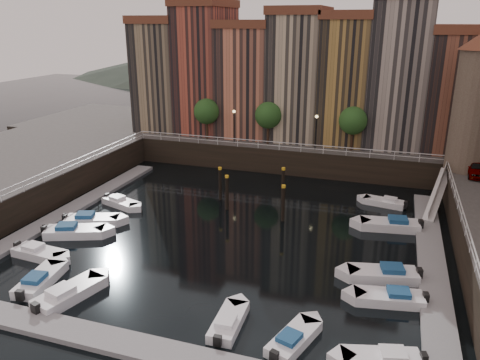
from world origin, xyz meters
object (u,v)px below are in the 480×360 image
(gangway, at_px, (438,192))
(boat_left_1, at_px, (74,232))
(corner_tower, at_px, (479,99))
(car_a, at_px, (477,169))
(boat_left_2, at_px, (91,220))
(boat_left_0, at_px, (39,253))
(mooring_pilings, at_px, (253,191))

(gangway, height_order, boat_left_1, gangway)
(corner_tower, xyz_separation_m, car_a, (0.54, -2.02, -6.43))
(gangway, relative_size, boat_left_2, 1.64)
(corner_tower, xyz_separation_m, boat_left_0, (-32.64, -24.40, -9.84))
(boat_left_0, relative_size, boat_left_2, 0.91)
(mooring_pilings, distance_m, boat_left_2, 15.24)
(gangway, xyz_separation_m, mooring_pilings, (-17.01, -4.82, -0.27))
(corner_tower, distance_m, mooring_pilings, 23.58)
(boat_left_2, relative_size, car_a, 1.13)
(corner_tower, distance_m, car_a, 6.76)
(mooring_pilings, xyz_separation_m, boat_left_2, (-12.60, -8.48, -1.26))
(boat_left_2, xyz_separation_m, car_a, (33.05, 15.78, 3.38))
(boat_left_1, distance_m, car_a, 37.90)
(gangway, height_order, boat_left_2, gangway)
(mooring_pilings, relative_size, car_a, 1.71)
(boat_left_0, distance_m, boat_left_1, 4.02)
(gangway, xyz_separation_m, boat_left_2, (-29.61, -13.30, -1.53))
(mooring_pilings, height_order, car_a, car_a)
(corner_tower, relative_size, mooring_pilings, 1.80)
(gangway, relative_size, boat_left_1, 1.58)
(boat_left_0, bearing_deg, car_a, 38.17)
(gangway, distance_m, boat_left_2, 32.49)
(corner_tower, relative_size, boat_left_2, 2.72)
(mooring_pilings, bearing_deg, boat_left_1, -138.59)
(boat_left_1, bearing_deg, gangway, 6.62)
(mooring_pilings, bearing_deg, car_a, 19.65)
(boat_left_1, bearing_deg, boat_left_2, 69.81)
(car_a, bearing_deg, gangway, -143.63)
(gangway, relative_size, boat_left_0, 1.79)
(boat_left_0, xyz_separation_m, boat_left_2, (0.13, 6.60, 0.03))
(car_a, bearing_deg, boat_left_0, -145.39)
(gangway, xyz_separation_m, boat_left_0, (-29.74, -19.90, -1.56))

